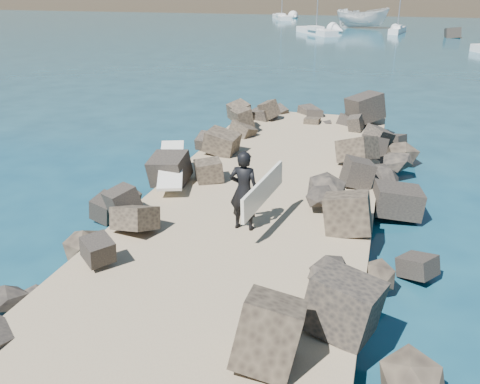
# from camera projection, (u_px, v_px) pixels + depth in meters

# --- Properties ---
(ground) EXTENTS (800.00, 800.00, 0.00)m
(ground) POSITION_uv_depth(u_px,v_px,m) (251.00, 232.00, 13.70)
(ground) COLOR #0F384C
(ground) RESTS_ON ground
(jetty) EXTENTS (6.00, 26.00, 0.60)m
(jetty) POSITION_uv_depth(u_px,v_px,m) (228.00, 258.00, 11.80)
(jetty) COLOR #8C7759
(jetty) RESTS_ON ground
(riprap_left) EXTENTS (2.60, 22.00, 1.00)m
(riprap_left) POSITION_uv_depth(u_px,v_px,m) (119.00, 226.00, 12.90)
(riprap_left) COLOR #262421
(riprap_left) RESTS_ON ground
(riprap_right) EXTENTS (2.60, 22.00, 1.00)m
(riprap_right) POSITION_uv_depth(u_px,v_px,m) (364.00, 257.00, 11.44)
(riprap_right) COLOR black
(riprap_right) RESTS_ON ground
(surfboard_resting) EXTENTS (1.52, 2.72, 0.09)m
(surfboard_resting) POSITION_uv_depth(u_px,v_px,m) (171.00, 168.00, 15.19)
(surfboard_resting) COLOR silver
(surfboard_resting) RESTS_ON riprap_left
(boat_imported) EXTENTS (7.09, 3.29, 2.65)m
(boat_imported) POSITION_uv_depth(u_px,v_px,m) (362.00, 18.00, 70.77)
(boat_imported) COLOR silver
(boat_imported) RESTS_ON ground
(surfer_with_board) EXTENTS (1.01, 2.33, 1.89)m
(surfer_with_board) POSITION_uv_depth(u_px,v_px,m) (247.00, 191.00, 12.18)
(surfer_with_board) COLOR black
(surfer_with_board) RESTS_ON jetty
(sailboat_e) EXTENTS (4.56, 8.03, 9.49)m
(sailboat_e) POSITION_uv_depth(u_px,v_px,m) (282.00, 17.00, 86.98)
(sailboat_e) COLOR silver
(sailboat_e) RESTS_ON ground
(sailboat_b) EXTENTS (2.09, 5.45, 6.61)m
(sailboat_b) POSITION_uv_depth(u_px,v_px,m) (397.00, 30.00, 64.50)
(sailboat_b) COLOR silver
(sailboat_b) RESTS_ON ground
(sailboat_a) EXTENTS (5.79, 7.39, 9.30)m
(sailboat_a) POSITION_uv_depth(u_px,v_px,m) (316.00, 31.00, 63.31)
(sailboat_a) COLOR silver
(sailboat_a) RESTS_ON ground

